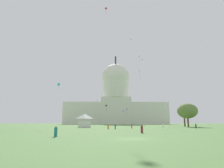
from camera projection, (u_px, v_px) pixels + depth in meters
name	position (u px, v px, depth m)	size (l,w,h in m)	color
ground_plane	(132.00, 139.00, 25.72)	(800.00, 800.00, 0.00)	#567F42
capitol_building	(116.00, 101.00, 221.03)	(111.71, 31.42, 77.54)	silver
event_tent	(85.00, 121.00, 81.62)	(5.80, 5.57, 5.59)	white
tree_east_near	(184.00, 110.00, 101.36)	(8.50, 8.53, 11.37)	#4C3823
tree_east_far	(187.00, 111.00, 89.22)	(11.37, 11.17, 10.56)	#4C3823
person_red_lawn_far_right	(132.00, 126.00, 69.76)	(0.52, 0.52, 1.71)	red
person_black_near_tree_west	(196.00, 126.00, 71.81)	(0.46, 0.46, 1.68)	black
person_white_back_left	(163.00, 126.00, 78.60)	(0.49, 0.49, 1.64)	silver
person_orange_front_left	(108.00, 127.00, 64.27)	(0.61, 0.61, 1.48)	orange
person_maroon_deep_crowd	(142.00, 129.00, 39.18)	(0.64, 0.64, 1.67)	maroon
person_teal_mid_left	(56.00, 132.00, 29.12)	(0.49, 0.49, 1.64)	#1E757A
person_navy_front_right	(115.00, 127.00, 62.52)	(0.46, 0.46, 1.61)	navy
kite_red_high	(106.00, 9.00, 82.42)	(0.86, 0.85, 3.26)	red
kite_lime_mid	(140.00, 72.00, 96.09)	(1.41, 1.42, 4.04)	#8CD133
kite_cyan_low	(59.00, 85.00, 68.64)	(0.93, 0.28, 2.23)	#33BCDB
kite_magenta_mid	(97.00, 101.00, 200.18)	(1.54, 0.97, 3.05)	#D1339E
kite_yellow_high	(130.00, 40.00, 131.54)	(1.60, 1.79, 3.23)	yellow
kite_pink_high	(139.00, 57.00, 119.06)	(0.58, 0.58, 3.71)	pink
kite_violet_low	(123.00, 111.00, 194.96)	(0.94, 1.06, 1.16)	purple
kite_blue_low	(127.00, 110.00, 132.50)	(0.65, 0.90, 4.49)	blue
kite_black_low	(106.00, 106.00, 131.24)	(1.15, 1.11, 4.16)	black
kite_orange_high	(141.00, 60.00, 146.12)	(1.22, 1.58, 3.45)	orange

